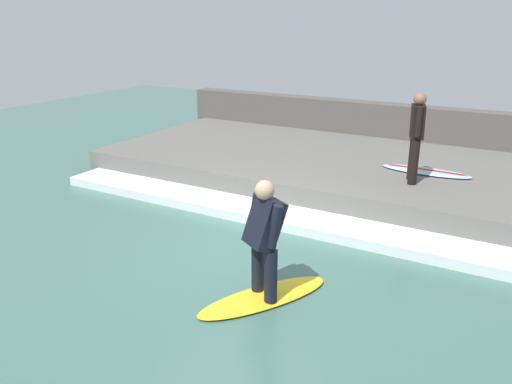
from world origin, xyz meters
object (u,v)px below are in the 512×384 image
(surfboard_riding, at_px, (264,297))
(surfboard_waiting_near, at_px, (426,171))
(surfer_waiting_near, at_px, (416,133))
(surfer_riding, at_px, (264,234))

(surfboard_riding, height_order, surfboard_waiting_near, surfboard_waiting_near)
(surfboard_riding, distance_m, surfer_waiting_near, 4.31)
(surfboard_riding, distance_m, surfer_riding, 0.85)
(surfboard_waiting_near, bearing_deg, surfer_riding, 168.79)
(surfer_riding, height_order, surfboard_waiting_near, surfer_riding)
(surfer_waiting_near, bearing_deg, surfboard_waiting_near, -9.55)
(surfer_riding, bearing_deg, surfer_waiting_near, -11.49)
(surfer_riding, distance_m, surfboard_waiting_near, 4.79)
(surfer_waiting_near, bearing_deg, surfboard_riding, 168.51)
(surfer_riding, height_order, surfer_waiting_near, surfer_waiting_near)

